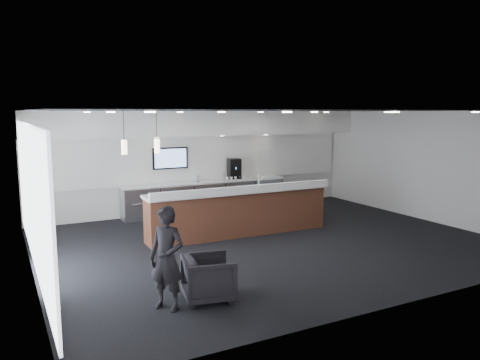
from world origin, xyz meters
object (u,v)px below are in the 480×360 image
service_counter (239,212)px  lounge_guest (167,258)px  coffee_machine (234,169)px  armchair (209,278)px

service_counter → lounge_guest: size_ratio=2.93×
service_counter → coffee_machine: size_ratio=7.52×
service_counter → armchair: service_counter is taller
coffee_machine → service_counter: bearing=-105.3°
armchair → lounge_guest: 0.82m
coffee_machine → armchair: (-3.57, -6.14, -0.90)m
lounge_guest → service_counter: bearing=99.5°
lounge_guest → armchair: bearing=53.0°
service_counter → armchair: 4.04m
service_counter → armchair: size_ratio=5.90×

